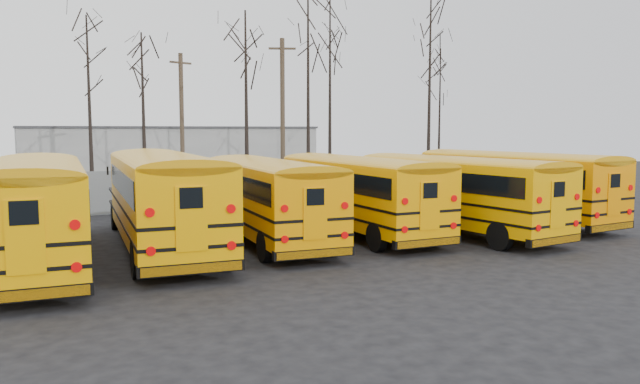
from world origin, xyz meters
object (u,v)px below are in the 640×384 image
bus_c (267,193)px  bus_d (356,188)px  utility_pole_right (283,113)px  bus_f (510,180)px  bus_b (163,192)px  utility_pole_left (182,123)px  bus_e (452,188)px  bus_a (34,203)px

bus_c → bus_d: bearing=4.8°
bus_d → utility_pole_right: bearing=77.1°
bus_f → utility_pole_right: bearing=96.4°
bus_d → bus_f: 7.23m
bus_b → utility_pole_right: bearing=60.7°
bus_d → utility_pole_left: (-2.16, 16.91, 2.56)m
bus_e → utility_pole_left: 19.37m
bus_a → utility_pole_left: size_ratio=1.36×
bus_a → bus_f: size_ratio=1.05×
bus_e → bus_d: bearing=150.2°
bus_b → utility_pole_left: 17.84m
bus_a → bus_f: bus_a is taller
bus_a → bus_e: 14.18m
bus_b → bus_d: bearing=5.3°
bus_c → bus_d: size_ratio=1.00×
bus_b → bus_f: bus_b is taller
bus_b → bus_d: (7.13, 0.05, -0.16)m
bus_a → utility_pole_right: bearing=53.4°
bus_d → bus_e: 3.60m
bus_a → bus_e: bearing=2.0°
bus_d → utility_pole_left: bearing=98.5°
bus_b → bus_f: bearing=3.8°
bus_e → utility_pole_right: bearing=82.0°
bus_a → bus_b: 3.88m
bus_a → bus_b: bus_b is taller
bus_d → utility_pole_right: 17.31m
bus_d → bus_f: bus_f is taller
bus_b → bus_c: (3.57, 0.06, -0.17)m
bus_b → utility_pole_right: 20.25m
bus_f → utility_pole_left: utility_pole_left is taller
bus_b → bus_e: 10.50m
bus_c → bus_f: bearing=3.0°
bus_d → utility_pole_left: utility_pole_left is taller
bus_a → bus_e: bus_a is taller
utility_pole_left → utility_pole_right: (6.31, -0.41, 0.62)m
bus_e → utility_pole_left: bearing=101.3°
bus_b → bus_e: bus_b is taller
bus_c → bus_d: 3.56m
utility_pole_right → bus_f: bearing=-57.7°
bus_d → bus_e: same height
utility_pole_left → bus_d: bearing=-104.1°
bus_e → bus_f: (3.96, 1.15, 0.04)m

